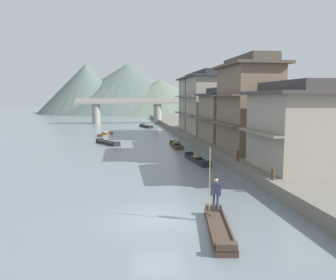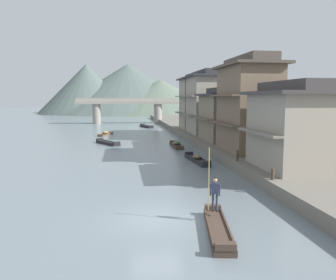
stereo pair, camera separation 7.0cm
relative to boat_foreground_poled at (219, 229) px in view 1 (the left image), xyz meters
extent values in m
plane|color=slate|center=(-2.46, 2.15, -0.18)|extent=(400.00, 400.00, 0.00)
cube|color=#6B665B|center=(13.65, 32.15, 0.26)|extent=(18.00, 110.00, 0.87)
cube|color=#423328|center=(0.00, 0.00, -0.03)|extent=(1.66, 4.92, 0.28)
cube|color=#423328|center=(-0.37, -2.24, 0.23)|extent=(0.84, 0.48, 0.25)
cube|color=#423328|center=(0.37, 2.24, 0.23)|extent=(0.84, 0.48, 0.25)
cube|color=#423328|center=(0.40, -0.07, 0.15)|extent=(0.78, 4.29, 0.08)
cube|color=#423328|center=(-0.40, 0.07, 0.15)|extent=(0.78, 4.29, 0.08)
cube|color=black|center=(0.30, 1.31, 0.38)|extent=(0.15, 0.24, 0.05)
cylinder|color=#333847|center=(0.31, 1.34, 0.80)|extent=(0.11, 0.11, 0.78)
cube|color=black|center=(0.13, 1.35, 0.38)|extent=(0.15, 0.24, 0.05)
cylinder|color=#333847|center=(0.14, 1.39, 0.80)|extent=(0.11, 0.11, 0.78)
cube|color=#2D334C|center=(0.23, 1.37, 1.45)|extent=(0.36, 0.28, 0.52)
cylinder|color=#2D334C|center=(0.41, 1.25, 1.38)|extent=(0.08, 0.08, 0.56)
cylinder|color=#2D334C|center=(0.01, 1.36, 1.38)|extent=(0.08, 0.08, 0.56)
sphere|color=tan|center=(0.23, 1.37, 1.85)|extent=(0.20, 0.20, 0.20)
sphere|color=black|center=(0.23, 1.38, 1.87)|extent=(0.18, 0.18, 0.18)
cylinder|color=tan|center=(-0.09, 1.35, 1.90)|extent=(0.04, 0.04, 3.00)
cube|color=#232326|center=(-5.74, 29.97, -0.03)|extent=(3.21, 4.53, 0.29)
cube|color=#232326|center=(-4.64, 28.09, 0.24)|extent=(0.94, 0.76, 0.26)
cube|color=#232326|center=(-6.85, 31.86, 0.24)|extent=(0.94, 0.76, 0.26)
cube|color=#232326|center=(-5.36, 30.20, 0.15)|extent=(2.18, 3.64, 0.08)
cube|color=#232326|center=(-6.13, 29.75, 0.15)|extent=(2.18, 3.64, 0.08)
cube|color=#423328|center=(2.47, 26.47, -0.05)|extent=(0.98, 5.13, 0.25)
cube|color=#423328|center=(2.47, 28.89, 0.19)|extent=(0.88, 0.36, 0.23)
cube|color=#423328|center=(2.47, 24.06, 0.19)|extent=(0.88, 0.36, 0.23)
cube|color=#423328|center=(2.03, 26.47, 0.12)|extent=(0.08, 4.63, 0.08)
cube|color=#423328|center=(2.92, 26.47, 0.12)|extent=(0.08, 4.63, 0.08)
ellipsoid|color=#4C6B42|center=(2.47, 26.47, 0.32)|extent=(0.88, 1.23, 0.48)
cube|color=brown|center=(-6.48, 40.89, -0.08)|extent=(2.34, 4.58, 0.19)
cube|color=brown|center=(-7.15, 38.89, 0.10)|extent=(0.93, 0.62, 0.17)
cube|color=brown|center=(-5.81, 42.88, 0.10)|extent=(0.93, 0.62, 0.17)
cube|color=brown|center=(-6.06, 40.75, 0.06)|extent=(1.35, 3.83, 0.08)
cube|color=brown|center=(-6.90, 41.03, 0.06)|extent=(1.35, 3.83, 0.08)
ellipsoid|color=olive|center=(-6.48, 40.89, 0.25)|extent=(1.20, 1.42, 0.48)
cube|color=#232326|center=(0.99, 54.31, -0.03)|extent=(2.43, 5.27, 0.30)
cube|color=#232326|center=(0.30, 56.66, 0.26)|extent=(0.96, 0.60, 0.27)
cube|color=#232326|center=(1.69, 51.96, 0.26)|extent=(0.96, 0.60, 0.27)
cube|color=#232326|center=(0.55, 54.18, 0.16)|extent=(1.41, 4.53, 0.08)
cube|color=#232326|center=(1.43, 54.44, 0.16)|extent=(1.41, 4.53, 0.08)
cube|color=#232326|center=(2.77, 16.57, -0.03)|extent=(1.34, 5.47, 0.29)
cube|color=#232326|center=(2.53, 19.11, 0.25)|extent=(0.78, 0.43, 0.26)
cube|color=#232326|center=(3.01, 14.02, 0.25)|extent=(0.78, 0.43, 0.26)
cube|color=#232326|center=(2.40, 16.53, 0.16)|extent=(0.54, 4.90, 0.08)
cube|color=#232326|center=(3.15, 16.60, 0.16)|extent=(0.54, 4.90, 0.08)
ellipsoid|color=brown|center=(2.77, 16.57, 0.32)|extent=(0.85, 1.12, 0.41)
cube|color=gray|center=(8.12, 8.76, 3.30)|extent=(4.91, 6.38, 5.20)
cube|color=gray|center=(5.32, 8.76, 3.30)|extent=(0.70, 6.38, 0.16)
cube|color=#3D3838|center=(8.12, 8.76, 6.02)|extent=(5.81, 7.28, 0.24)
cube|color=#3D3838|center=(8.12, 8.76, 6.49)|extent=(2.95, 7.28, 0.70)
cube|color=#75604C|center=(7.68, 17.02, 4.60)|extent=(4.04, 7.04, 7.80)
cube|color=brown|center=(5.32, 17.02, 3.30)|extent=(0.70, 7.04, 0.16)
cube|color=brown|center=(5.32, 17.02, 5.90)|extent=(0.70, 7.04, 0.16)
cube|color=#4C4238|center=(7.68, 17.02, 8.62)|extent=(4.94, 7.94, 0.24)
cube|color=#4C4238|center=(7.68, 17.02, 9.09)|extent=(2.42, 7.94, 0.70)
cube|color=#7F705B|center=(8.30, 25.18, 3.30)|extent=(5.27, 7.04, 5.20)
cube|color=brown|center=(5.32, 25.18, 3.30)|extent=(0.70, 7.04, 0.16)
cube|color=#2D2D33|center=(8.30, 25.18, 6.02)|extent=(6.17, 7.94, 0.24)
cube|color=#2D2D33|center=(8.30, 25.18, 6.49)|extent=(3.16, 7.94, 0.70)
cube|color=gray|center=(8.35, 33.68, 4.60)|extent=(5.37, 7.22, 7.80)
cube|color=gray|center=(5.32, 33.68, 3.30)|extent=(0.70, 7.22, 0.16)
cube|color=gray|center=(5.32, 33.68, 5.90)|extent=(0.70, 7.22, 0.16)
cube|color=#2D2D33|center=(8.35, 33.68, 8.62)|extent=(6.27, 8.12, 0.24)
cube|color=#2D2D33|center=(8.35, 33.68, 9.09)|extent=(3.22, 8.12, 0.70)
cube|color=gray|center=(8.44, 40.70, 4.60)|extent=(5.55, 5.48, 7.80)
cube|color=gray|center=(5.32, 40.70, 3.30)|extent=(0.70, 5.48, 0.16)
cube|color=gray|center=(5.32, 40.70, 5.90)|extent=(0.70, 5.48, 0.16)
cube|color=#3D3838|center=(8.44, 40.70, 8.62)|extent=(6.45, 6.38, 0.24)
cube|color=#3D3838|center=(8.44, 40.70, 9.09)|extent=(3.33, 6.38, 0.70)
cylinder|color=#473828|center=(5.00, 5.55, 1.06)|extent=(0.20, 0.20, 0.72)
cylinder|color=#473828|center=(5.00, 11.97, 1.13)|extent=(0.20, 0.20, 0.87)
cube|color=gray|center=(-2.46, 64.99, 4.57)|extent=(23.05, 2.40, 0.60)
cylinder|color=gray|center=(-9.37, 64.99, 2.05)|extent=(1.80, 1.80, 4.44)
cylinder|color=gray|center=(4.45, 64.99, 2.05)|extent=(1.80, 1.80, 4.44)
cube|color=gray|center=(-2.46, 65.99, 5.22)|extent=(23.05, 0.30, 0.70)
cone|color=#4C5B56|center=(-0.91, 124.79, 9.31)|extent=(62.19, 62.19, 18.97)
cone|color=#5B6B5B|center=(10.84, 115.79, 6.06)|extent=(51.69, 51.69, 12.47)
cone|color=#4C5B56|center=(-16.40, 120.10, 8.99)|extent=(36.10, 36.10, 18.34)
camera|label=1|loc=(-4.21, -14.05, 5.69)|focal=37.04mm
camera|label=2|loc=(-4.15, -14.06, 5.69)|focal=37.04mm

